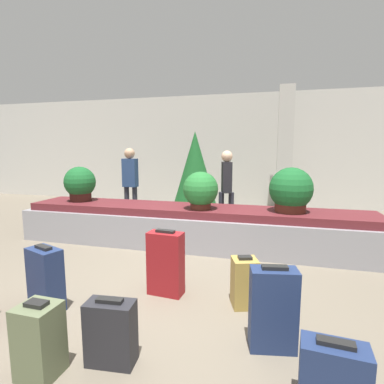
% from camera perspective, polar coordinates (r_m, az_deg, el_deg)
% --- Properties ---
extents(ground_plane, '(18.00, 18.00, 0.00)m').
position_cam_1_polar(ground_plane, '(3.62, -7.69, -18.53)').
color(ground_plane, '#6B6051').
extents(back_wall, '(18.00, 0.06, 3.20)m').
position_cam_1_polar(back_wall, '(8.94, 6.75, 7.92)').
color(back_wall, beige).
rests_on(back_wall, ground_plane).
extents(carousel, '(6.02, 0.99, 0.66)m').
position_cam_1_polar(carousel, '(5.11, 0.00, -6.60)').
color(carousel, gray).
rests_on(carousel, ground_plane).
extents(pillar, '(0.38, 0.38, 3.20)m').
position_cam_1_polar(pillar, '(8.06, 17.26, 7.60)').
color(pillar, beige).
rests_on(pillar, ground_plane).
extents(suitcase_1, '(0.41, 0.24, 0.49)m').
position_cam_1_polar(suitcase_1, '(2.31, 25.29, -29.56)').
color(suitcase_1, navy).
rests_on(suitcase_1, ground_plane).
extents(suitcase_2, '(0.40, 0.22, 0.74)m').
position_cam_1_polar(suitcase_2, '(3.44, -5.04, -13.36)').
color(suitcase_2, maroon).
rests_on(suitcase_2, ground_plane).
extents(suitcase_3, '(0.28, 0.26, 0.56)m').
position_cam_1_polar(suitcase_3, '(2.61, -27.07, -23.85)').
color(suitcase_3, '#5B6647').
rests_on(suitcase_3, ground_plane).
extents(suitcase_4, '(0.42, 0.32, 0.67)m').
position_cam_1_polar(suitcase_4, '(3.48, -26.12, -14.64)').
color(suitcase_4, navy).
rests_on(suitcase_4, ground_plane).
extents(suitcase_5, '(0.38, 0.22, 0.52)m').
position_cam_1_polar(suitcase_5, '(2.56, -15.19, -24.42)').
color(suitcase_5, '#232328').
rests_on(suitcase_5, ground_plane).
extents(suitcase_6, '(0.40, 0.26, 0.71)m').
position_cam_1_polar(suitcase_6, '(2.67, 15.18, -20.70)').
color(suitcase_6, navy).
rests_on(suitcase_6, ground_plane).
extents(suitcase_7, '(0.31, 0.31, 0.54)m').
position_cam_1_polar(suitcase_7, '(3.28, 9.94, -16.56)').
color(suitcase_7, '#A3843D').
rests_on(suitcase_7, ground_plane).
extents(potted_plant_0, '(0.56, 0.56, 0.61)m').
position_cam_1_polar(potted_plant_0, '(4.79, 1.65, 0.29)').
color(potted_plant_0, '#4C2319').
rests_on(potted_plant_0, carousel).
extents(potted_plant_1, '(0.66, 0.66, 0.69)m').
position_cam_1_polar(potted_plant_1, '(4.81, 18.32, 0.21)').
color(potted_plant_1, '#4C2319').
rests_on(potted_plant_1, carousel).
extents(potted_plant_2, '(0.57, 0.57, 0.64)m').
position_cam_1_polar(potted_plant_2, '(5.93, -20.56, 1.46)').
color(potted_plant_2, '#381914').
rests_on(potted_plant_2, carousel).
extents(traveler_0, '(0.31, 0.36, 1.60)m').
position_cam_1_polar(traveler_0, '(6.02, 6.59, 1.62)').
color(traveler_0, '#282833').
rests_on(traveler_0, ground_plane).
extents(traveler_1, '(0.32, 0.23, 1.65)m').
position_cam_1_polar(traveler_1, '(6.83, -11.68, 2.59)').
color(traveler_1, '#282833').
rests_on(traveler_1, ground_plane).
extents(decorated_tree, '(1.10, 1.10, 2.03)m').
position_cam_1_polar(decorated_tree, '(6.87, 0.58, 3.80)').
color(decorated_tree, '#4C331E').
rests_on(decorated_tree, ground_plane).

